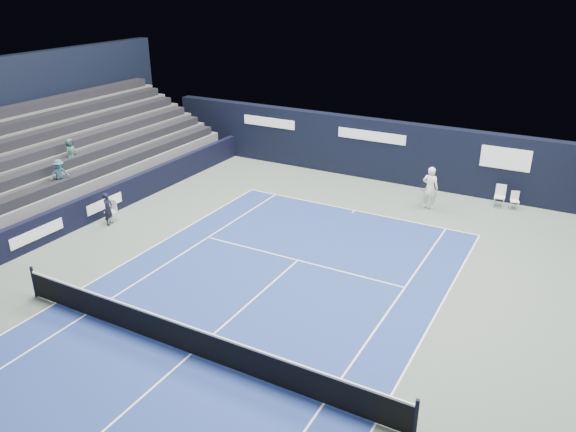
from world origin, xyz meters
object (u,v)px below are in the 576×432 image
tennis_player (430,188)px  folding_chair_back_b (515,199)px  tennis_net (190,339)px  line_judge_chair (112,209)px  folding_chair_back_a (501,192)px

tennis_player → folding_chair_back_b: bearing=28.2°
tennis_net → tennis_player: bearing=78.4°
line_judge_chair → tennis_net: 10.46m
line_judge_chair → tennis_net: bearing=-26.0°
folding_chair_back_b → folding_chair_back_a: bearing=163.6°
tennis_net → tennis_player: size_ratio=6.53×
folding_chair_back_a → line_judge_chair: bearing=-150.6°
folding_chair_back_a → line_judge_chair: folding_chair_back_a is taller
folding_chair_back_b → tennis_player: (-3.42, -1.83, 0.52)m
folding_chair_back_a → folding_chair_back_b: bearing=-4.7°
line_judge_chair → tennis_player: bearing=42.3°
line_judge_chair → folding_chair_back_b: bearing=40.9°
folding_chair_back_a → tennis_player: size_ratio=0.52×
tennis_net → folding_chair_back_b: bearing=68.2°
folding_chair_back_a → folding_chair_back_b: (0.65, 0.00, -0.22)m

